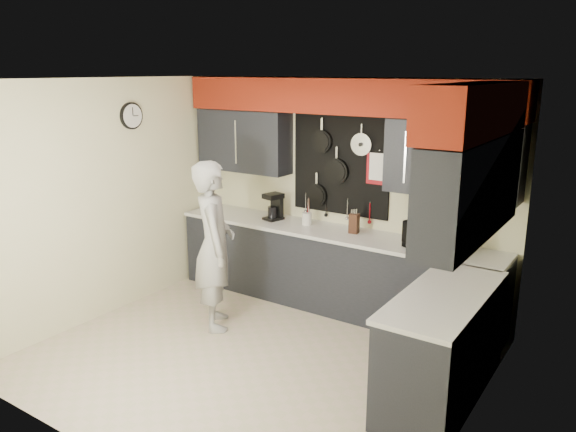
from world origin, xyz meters
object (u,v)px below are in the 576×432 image
Objects in this scene: coffee_maker at (275,206)px; microwave at (432,236)px; utensil_crock at (307,219)px; person at (214,246)px; knife_block at (354,224)px.

microwave is at bearing 11.25° from coffee_maker.
coffee_maker reaches higher than utensil_crock.
microwave reaches higher than utensil_crock.
person reaches higher than coffee_maker.
utensil_crock is at bearing 172.28° from knife_block.
coffee_maker is at bearing -178.87° from utensil_crock.
microwave is 1.58× the size of coffee_maker.
microwave is at bearing -13.92° from knife_block.
person is (0.04, -1.16, -0.19)m from coffee_maker.
utensil_crock is 0.47m from coffee_maker.
knife_block is at bearing 14.42° from coffee_maker.
utensil_crock is at bearing 15.27° from coffee_maker.
microwave is 2.00m from coffee_maker.
utensil_crock is 0.08× the size of person.
person is at bearing -138.95° from knife_block.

